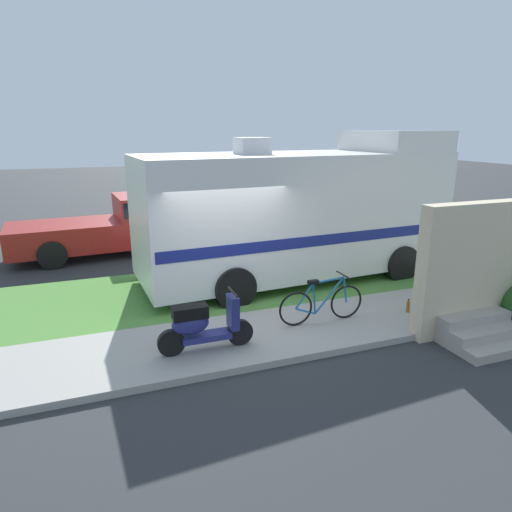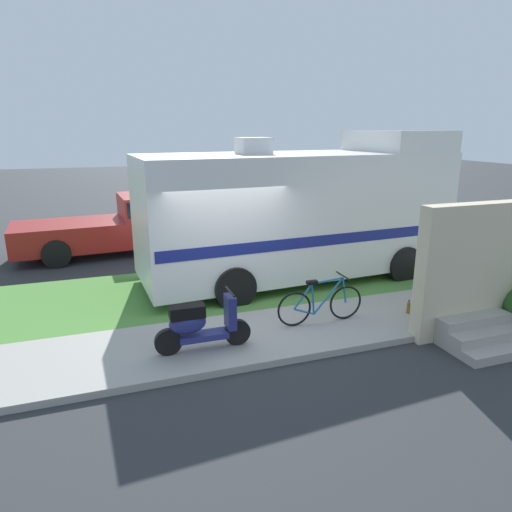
# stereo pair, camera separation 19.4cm
# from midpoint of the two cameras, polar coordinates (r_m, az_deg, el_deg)

# --- Properties ---
(ground_plane) EXTENTS (80.00, 80.00, 0.00)m
(ground_plane) POSITION_cam_midpoint_polar(r_m,az_deg,el_deg) (9.14, -2.22, -7.46)
(ground_plane) COLOR #2D3033
(sidewalk) EXTENTS (24.00, 2.00, 0.12)m
(sidewalk) POSITION_cam_midpoint_polar(r_m,az_deg,el_deg) (8.08, 0.29, -10.24)
(sidewalk) COLOR #9E9B93
(sidewalk) RESTS_ON ground
(grass_strip) EXTENTS (24.00, 3.40, 0.08)m
(grass_strip) POSITION_cam_midpoint_polar(r_m,az_deg,el_deg) (10.47, -4.62, -4.18)
(grass_strip) COLOR #4C8438
(grass_strip) RESTS_ON ground
(motorhome_rv) EXTENTS (7.59, 3.03, 3.57)m
(motorhome_rv) POSITION_cam_midpoint_polar(r_m,az_deg,el_deg) (10.96, 6.20, 5.65)
(motorhome_rv) COLOR silver
(motorhome_rv) RESTS_ON ground
(scooter) EXTENTS (1.58, 0.50, 0.97)m
(scooter) POSITION_cam_midpoint_polar(r_m,az_deg,el_deg) (7.38, -6.42, -8.54)
(scooter) COLOR black
(scooter) RESTS_ON ground
(bicycle) EXTENTS (1.71, 0.52, 0.88)m
(bicycle) POSITION_cam_midpoint_polar(r_m,az_deg,el_deg) (8.47, 8.82, -5.98)
(bicycle) COLOR black
(bicycle) RESTS_ON ground
(pickup_truck_near) EXTENTS (5.61, 2.37, 1.71)m
(pickup_truck_near) POSITION_cam_midpoint_polar(r_m,az_deg,el_deg) (14.09, -15.03, 4.25)
(pickup_truck_near) COLOR maroon
(pickup_truck_near) RESTS_ON ground
(porch_steps) EXTENTS (2.00, 1.26, 2.40)m
(porch_steps) POSITION_cam_midpoint_polar(r_m,az_deg,el_deg) (8.76, 26.07, -3.40)
(porch_steps) COLOR #9E998E
(porch_steps) RESTS_ON ground
(bottle_green) EXTENTS (0.07, 0.07, 0.27)m
(bottle_green) POSITION_cam_midpoint_polar(r_m,az_deg,el_deg) (9.38, 19.30, -6.21)
(bottle_green) COLOR brown
(bottle_green) RESTS_ON ground
(bottle_spare) EXTENTS (0.07, 0.07, 0.30)m
(bottle_spare) POSITION_cam_midpoint_polar(r_m,az_deg,el_deg) (10.63, 22.22, -3.86)
(bottle_spare) COLOR brown
(bottle_spare) RESTS_ON ground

